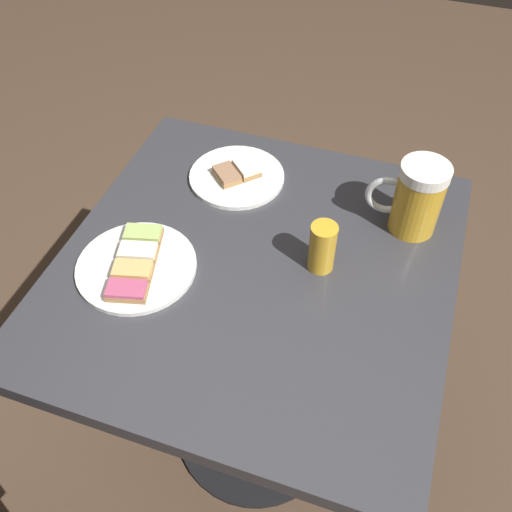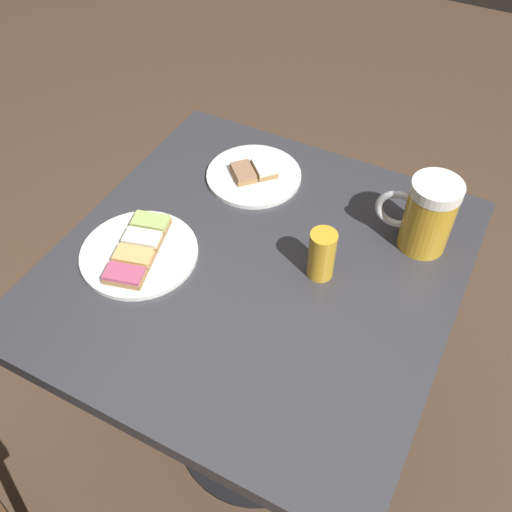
{
  "view_description": "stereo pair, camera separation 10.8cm",
  "coord_description": "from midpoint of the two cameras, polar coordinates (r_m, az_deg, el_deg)",
  "views": [
    {
      "loc": [
        -0.23,
        0.68,
        1.55
      ],
      "look_at": [
        0.0,
        0.0,
        0.74
      ],
      "focal_mm": 40.1,
      "sensor_mm": 36.0,
      "label": 1
    },
    {
      "loc": [
        -0.33,
        0.64,
        1.55
      ],
      "look_at": [
        0.0,
        0.0,
        0.74
      ],
      "focal_mm": 40.1,
      "sensor_mm": 36.0,
      "label": 2
    }
  ],
  "objects": [
    {
      "name": "beer_mug",
      "position": [
        1.14,
        19.32,
        3.75
      ],
      "size": [
        0.15,
        0.1,
        0.15
      ],
      "color": "gold",
      "rests_on": "cafe_table"
    },
    {
      "name": "plate_near",
      "position": [
        1.11,
        -8.92,
        0.28
      ],
      "size": [
        0.23,
        0.23,
        0.03
      ],
      "color": "white",
      "rests_on": "cafe_table"
    },
    {
      "name": "ground_plane",
      "position": [
        1.71,
        1.89,
        -17.0
      ],
      "size": [
        6.0,
        6.0,
        0.0
      ],
      "primitive_type": "plane",
      "color": "#4C3828"
    },
    {
      "name": "cafe_table",
      "position": [
        1.22,
        2.55,
        -5.6
      ],
      "size": [
        0.75,
        0.77,
        0.72
      ],
      "color": "black",
      "rests_on": "ground_plane"
    },
    {
      "name": "beer_glass_small",
      "position": [
        1.05,
        9.5,
        -0.02
      ],
      "size": [
        0.05,
        0.05,
        0.1
      ],
      "primitive_type": "cylinder",
      "color": "gold",
      "rests_on": "cafe_table"
    },
    {
      "name": "plate_far",
      "position": [
        1.27,
        2.24,
        8.01
      ],
      "size": [
        0.21,
        0.21,
        0.03
      ],
      "color": "white",
      "rests_on": "cafe_table"
    }
  ]
}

